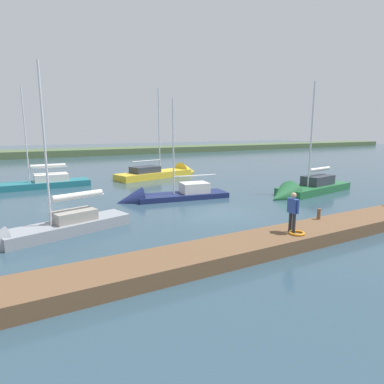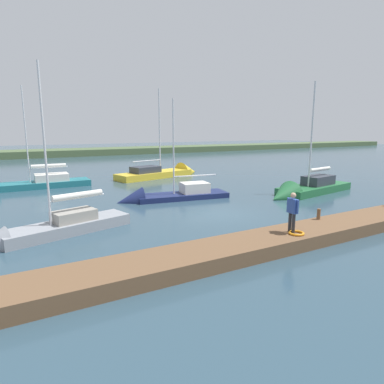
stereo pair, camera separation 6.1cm
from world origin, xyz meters
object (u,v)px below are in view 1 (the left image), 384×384
sailboat_far_left (164,198)px  sailboat_inner_slip (51,233)px  sailboat_near_dock (166,174)px  life_ring_buoy (297,233)px  person_on_dock (293,210)px  sailboat_far_right (304,192)px  mooring_post_near (319,214)px  sailboat_mid_channel (26,187)px

sailboat_far_left → sailboat_inner_slip: (8.03, 4.86, 0.08)m
sailboat_far_left → sailboat_near_dock: 11.92m
life_ring_buoy → sailboat_inner_slip: bearing=-36.4°
person_on_dock → sailboat_far_right: bearing=-138.3°
sailboat_far_left → sailboat_inner_slip: 9.38m
mooring_post_near → life_ring_buoy: size_ratio=0.80×
sailboat_mid_channel → person_on_dock: 22.88m
life_ring_buoy → sailboat_inner_slip: sailboat_inner_slip is taller
mooring_post_near → sailboat_mid_channel: 23.32m
sailboat_far_right → sailboat_near_dock: 15.09m
life_ring_buoy → sailboat_far_right: size_ratio=0.07×
life_ring_buoy → sailboat_far_right: sailboat_far_right is taller
life_ring_buoy → person_on_dock: 1.00m
sailboat_far_left → person_on_dock: 11.32m
sailboat_near_dock → person_on_dock: (4.22, 21.97, 1.36)m
life_ring_buoy → sailboat_mid_channel: bearing=-66.3°
sailboat_far_left → sailboat_mid_channel: 12.81m
life_ring_buoy → person_on_dock: bearing=-82.7°
mooring_post_near → sailboat_inner_slip: bearing=-25.1°
mooring_post_near → sailboat_far_right: 9.57m
sailboat_near_dock → sailboat_far_left: bearing=-129.4°
mooring_post_near → person_on_dock: person_on_dock is taller
sailboat_mid_channel → person_on_dock: bearing=114.0°
sailboat_mid_channel → sailboat_far_right: (-18.61, 13.10, 0.06)m
sailboat_far_left → sailboat_far_right: sailboat_far_right is taller
life_ring_buoy → mooring_post_near: bearing=-156.9°
sailboat_mid_channel → life_ring_buoy: bearing=113.8°
mooring_post_near → sailboat_near_dock: size_ratio=0.05×
sailboat_far_left → sailboat_inner_slip: bearing=40.0°
sailboat_mid_channel → sailboat_inner_slip: sailboat_mid_channel is taller
sailboat_far_right → sailboat_far_left: bearing=-27.5°
mooring_post_near → sailboat_far_right: (-6.62, -6.89, -0.65)m
sailboat_mid_channel → person_on_dock: (-9.25, 20.88, 1.46)m
sailboat_mid_channel → person_on_dock: sailboat_mid_channel is taller
life_ring_buoy → person_on_dock: person_on_dock is taller
person_on_dock → mooring_post_near: bearing=-160.0°
sailboat_far_left → sailboat_mid_channel: (8.38, -9.69, 0.04)m
mooring_post_near → person_on_dock: (2.74, 0.89, 0.75)m
sailboat_near_dock → person_on_dock: sailboat_near_dock is taller
sailboat_mid_channel → sailboat_far_left: bearing=131.0°
life_ring_buoy → sailboat_near_dock: bearing=-100.7°
sailboat_far_right → sailboat_inner_slip: size_ratio=1.10×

